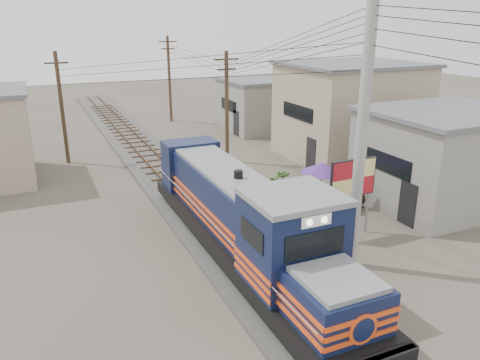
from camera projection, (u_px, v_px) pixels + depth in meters
name	position (u px, v px, depth m)	size (l,w,h in m)	color
ground	(262.00, 278.00, 16.73)	(120.00, 120.00, 0.00)	#473F35
ballast	(179.00, 189.00, 25.34)	(3.60, 70.00, 0.16)	#595651
track	(179.00, 186.00, 25.28)	(1.15, 70.00, 0.12)	#51331E
locomotive	(244.00, 220.00, 17.48)	(2.79, 15.17, 3.76)	black
utility_pole_main	(362.00, 136.00, 16.03)	(0.40, 0.40, 10.00)	#9E9B93
wooden_pole_mid	(227.00, 105.00, 29.37)	(1.60, 0.24, 7.00)	#4C3826
wooden_pole_far	(169.00, 78.00, 41.49)	(1.60, 0.24, 7.50)	#4C3826
wooden_pole_left	(62.00, 106.00, 29.15)	(1.60, 0.24, 7.00)	#4C3826
power_lines	(179.00, 47.00, 21.56)	(9.65, 19.00, 3.30)	black
shophouse_front	(444.00, 157.00, 23.00)	(7.35, 6.30, 4.70)	gray
shophouse_mid	(350.00, 110.00, 30.92)	(8.40, 7.35, 6.20)	tan
shophouse_back	(262.00, 104.00, 39.29)	(6.30, 6.30, 4.20)	gray
billboard	(353.00, 180.00, 19.23)	(2.21, 0.18, 3.41)	#99999E
market_umbrella	(322.00, 168.00, 22.45)	(2.69, 2.69, 2.31)	black
vendor	(362.00, 194.00, 22.69)	(0.56, 0.37, 1.54)	black
plant_nursery	(309.00, 199.00, 22.83)	(3.38, 2.88, 1.10)	#264C15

